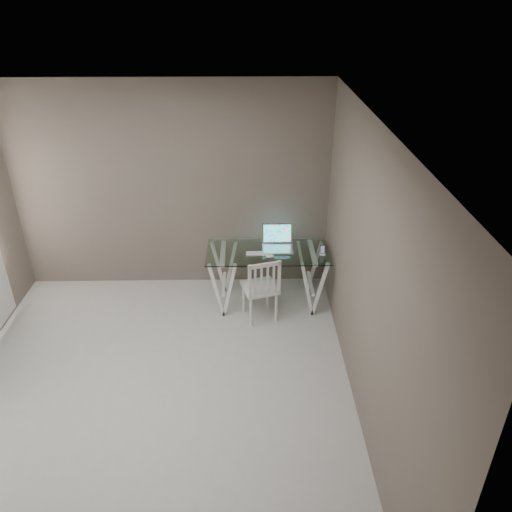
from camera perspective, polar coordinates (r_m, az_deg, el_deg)
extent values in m
plane|color=#B4B2AD|center=(5.28, -11.63, -15.65)|extent=(4.50, 4.50, 0.00)
cube|color=white|center=(3.92, -15.61, 13.84)|extent=(4.00, 4.50, 0.02)
cube|color=#64594F|center=(6.44, -9.62, 7.57)|extent=(4.00, 0.02, 2.70)
cube|color=#64594F|center=(4.47, 12.63, -2.89)|extent=(0.02, 4.50, 2.70)
cube|color=silver|center=(6.11, 1.35, 0.47)|extent=(1.50, 0.70, 0.01)
cube|color=white|center=(6.30, -3.69, -2.59)|extent=(0.24, 0.62, 0.72)
cube|color=white|center=(6.35, 6.29, -2.48)|extent=(0.24, 0.62, 0.72)
cube|color=silver|center=(6.00, 0.43, -3.63)|extent=(0.49, 0.49, 0.04)
cylinder|color=silver|center=(5.96, -0.58, -6.44)|extent=(0.03, 0.03, 0.40)
cylinder|color=silver|center=(6.04, 2.32, -5.92)|extent=(0.03, 0.03, 0.40)
cylinder|color=silver|center=(6.21, -1.42, -4.81)|extent=(0.03, 0.03, 0.40)
cylinder|color=silver|center=(6.29, 1.37, -4.34)|extent=(0.03, 0.03, 0.40)
cube|color=silver|center=(5.74, 0.98, -2.72)|extent=(0.39, 0.14, 0.44)
cube|color=#B8B9BD|center=(6.16, 2.50, 0.83)|extent=(0.38, 0.26, 0.02)
cube|color=#19D899|center=(6.25, 2.44, 2.61)|extent=(0.38, 0.09, 0.24)
cube|color=silver|center=(6.05, 0.11, 0.28)|extent=(0.28, 0.12, 0.01)
ellipsoid|color=white|center=(5.97, 1.60, -0.01)|extent=(0.10, 0.06, 0.03)
cube|color=white|center=(6.08, 7.58, 0.21)|extent=(0.07, 0.07, 0.02)
cube|color=black|center=(6.06, 7.61, 0.76)|extent=(0.05, 0.03, 0.11)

